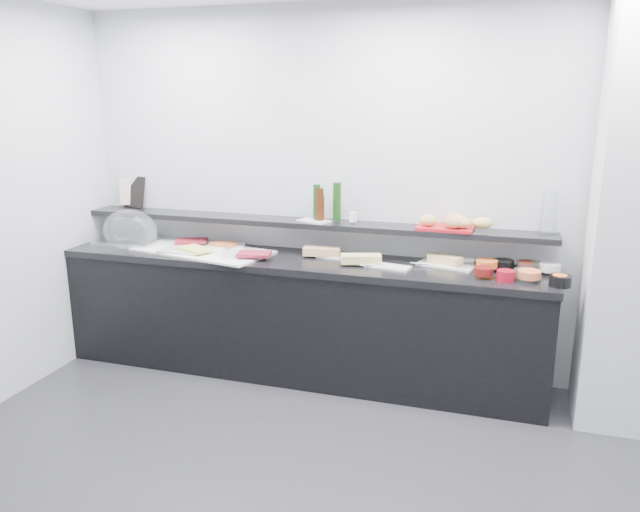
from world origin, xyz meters
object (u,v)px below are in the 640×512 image
(bread_tray, at_px, (446,228))
(condiment_tray, at_px, (314,221))
(carafe, at_px, (549,213))
(sandwich_plate_mid, at_px, (388,267))
(framed_print, at_px, (134,192))
(cloche_base, at_px, (128,242))

(bread_tray, bearing_deg, condiment_tray, -176.42)
(condiment_tray, bearing_deg, carafe, 21.80)
(bread_tray, xyz_separation_m, carafe, (0.67, 0.02, 0.14))
(sandwich_plate_mid, relative_size, framed_print, 1.19)
(bread_tray, height_order, carafe, carafe)
(condiment_tray, relative_size, bread_tray, 0.60)
(sandwich_plate_mid, height_order, condiment_tray, condiment_tray)
(cloche_base, distance_m, carafe, 3.19)
(carafe, bearing_deg, cloche_base, -176.66)
(cloche_base, xyz_separation_m, bread_tray, (2.48, 0.16, 0.24))
(framed_print, xyz_separation_m, carafe, (3.25, -0.08, 0.02))
(cloche_base, height_order, condiment_tray, condiment_tray)
(sandwich_plate_mid, bearing_deg, bread_tray, 43.67)
(sandwich_plate_mid, bearing_deg, cloche_base, -171.30)
(cloche_base, relative_size, sandwich_plate_mid, 1.57)
(sandwich_plate_mid, distance_m, framed_print, 2.27)
(cloche_base, xyz_separation_m, sandwich_plate_mid, (2.13, -0.07, -0.01))
(bread_tray, relative_size, carafe, 1.28)
(condiment_tray, bearing_deg, bread_tray, 21.72)
(carafe, bearing_deg, framed_print, 178.58)
(framed_print, bearing_deg, cloche_base, -57.99)
(framed_print, xyz_separation_m, bread_tray, (2.57, -0.10, -0.12))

